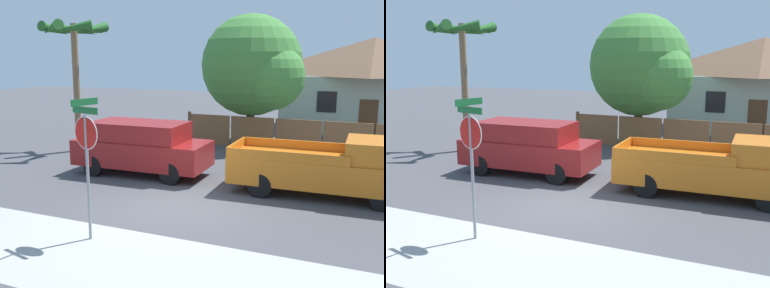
{
  "view_description": "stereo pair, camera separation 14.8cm",
  "coord_description": "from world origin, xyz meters",
  "views": [
    {
      "loc": [
        5.17,
        -10.8,
        4.14
      ],
      "look_at": [
        -0.03,
        1.11,
        1.6
      ],
      "focal_mm": 42.0,
      "sensor_mm": 36.0,
      "label": 1
    },
    {
      "loc": [
        5.31,
        -10.74,
        4.14
      ],
      "look_at": [
        -0.03,
        1.11,
        1.6
      ],
      "focal_mm": 42.0,
      "sensor_mm": 36.0,
      "label": 2
    }
  ],
  "objects": [
    {
      "name": "orange_pickup",
      "position": [
        3.78,
        2.79,
        0.88
      ],
      "size": [
        5.57,
        2.22,
        1.8
      ],
      "rotation": [
        0.0,
        0.0,
        0.03
      ],
      "color": "orange",
      "rests_on": "ground"
    },
    {
      "name": "oak_tree",
      "position": [
        -0.58,
        9.76,
        3.63
      ],
      "size": [
        4.97,
        4.74,
        6.1
      ],
      "color": "brown",
      "rests_on": "ground"
    },
    {
      "name": "stop_sign",
      "position": [
        -0.88,
        -2.8,
        2.19
      ],
      "size": [
        0.79,
        0.71,
        3.24
      ],
      "rotation": [
        0.0,
        0.0,
        -0.24
      ],
      "color": "gray",
      "rests_on": "ground"
    },
    {
      "name": "sidewalk_strip",
      "position": [
        0.0,
        -3.6,
        0.0
      ],
      "size": [
        36.0,
        3.2,
        0.01
      ],
      "color": "#A3A39E",
      "rests_on": "ground"
    },
    {
      "name": "wooden_fence",
      "position": [
        3.74,
        8.99,
        0.71
      ],
      "size": [
        14.8,
        0.12,
        1.52
      ],
      "color": "brown",
      "rests_on": "ground"
    },
    {
      "name": "red_suv",
      "position": [
        -2.71,
        2.78,
        1.01
      ],
      "size": [
        4.81,
        2.13,
        1.88
      ],
      "rotation": [
        0.0,
        0.0,
        0.03
      ],
      "color": "maroon",
      "rests_on": "ground"
    },
    {
      "name": "ground_plane",
      "position": [
        0.0,
        0.0,
        0.0
      ],
      "size": [
        80.0,
        80.0,
        0.0
      ],
      "primitive_type": "plane",
      "color": "#47474C"
    },
    {
      "name": "house",
      "position": [
        4.33,
        16.47,
        2.69
      ],
      "size": [
        9.98,
        6.27,
        5.18
      ],
      "color": "#B2C1B7",
      "rests_on": "ground"
    },
    {
      "name": "palm_tree",
      "position": [
        -7.3,
        5.19,
        4.82
      ],
      "size": [
        2.76,
        2.97,
        5.61
      ],
      "color": "brown",
      "rests_on": "ground"
    }
  ]
}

